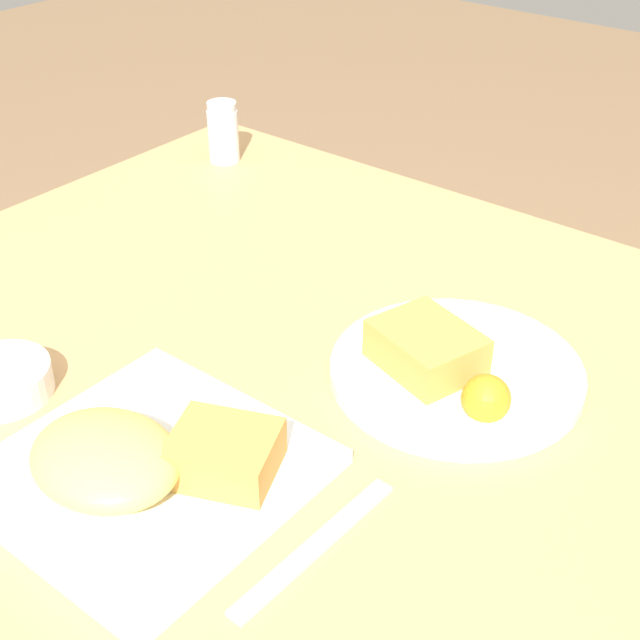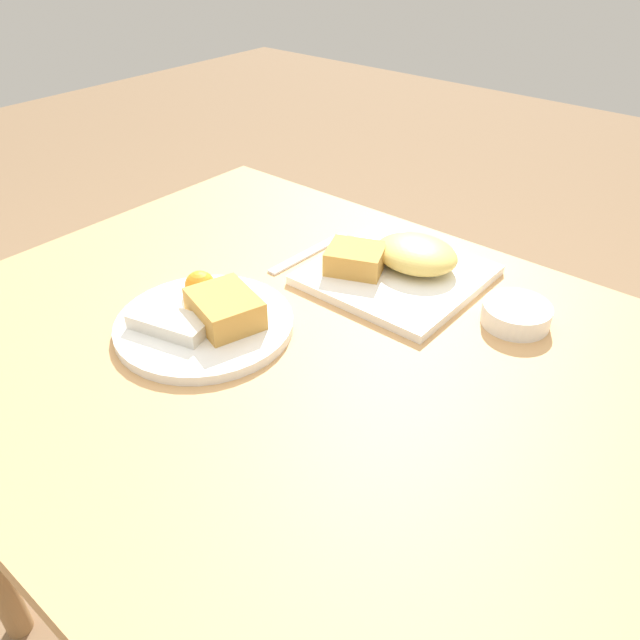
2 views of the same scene
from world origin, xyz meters
TOP-DOWN VIEW (x-y plane):
  - dining_table at (0.00, 0.00)m, footprint 1.05×0.82m
  - plate_square_near at (0.00, -0.23)m, footprint 0.24×0.24m
  - plate_oval_far at (0.13, 0.05)m, footprint 0.24×0.24m
  - sauce_ramekin at (-0.19, -0.23)m, footprint 0.09×0.09m
  - butter_knife at (0.15, -0.20)m, footprint 0.02×0.18m

SIDE VIEW (x-z plane):
  - dining_table at x=0.00m, z-range 0.28..1.02m
  - butter_knife at x=0.15m, z-range 0.74..0.74m
  - sauce_ramekin at x=-0.19m, z-range 0.74..0.77m
  - plate_oval_far at x=0.13m, z-range 0.72..0.78m
  - plate_square_near at x=0.00m, z-range 0.73..0.79m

